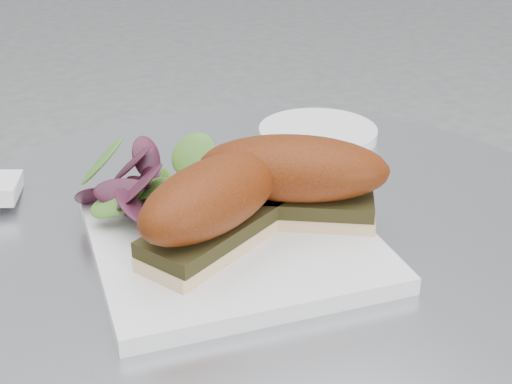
% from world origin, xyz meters
% --- Properties ---
extents(plate, '(0.29, 0.29, 0.02)m').
position_xyz_m(plate, '(-0.05, -0.01, 0.74)').
color(plate, white).
rests_on(plate, table).
extents(sandwich_left, '(0.18, 0.13, 0.08)m').
position_xyz_m(sandwich_left, '(-0.08, -0.03, 0.79)').
color(sandwich_left, beige).
rests_on(sandwich_left, plate).
extents(sandwich_right, '(0.19, 0.17, 0.08)m').
position_xyz_m(sandwich_right, '(0.02, -0.01, 0.79)').
color(sandwich_right, beige).
rests_on(sandwich_right, plate).
extents(salad, '(0.12, 0.12, 0.05)m').
position_xyz_m(salad, '(-0.10, 0.07, 0.77)').
color(salad, '#5E9B32').
rests_on(salad, plate).
extents(saucer, '(0.15, 0.15, 0.01)m').
position_xyz_m(saucer, '(0.17, 0.18, 0.74)').
color(saucer, white).
rests_on(saucer, table).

